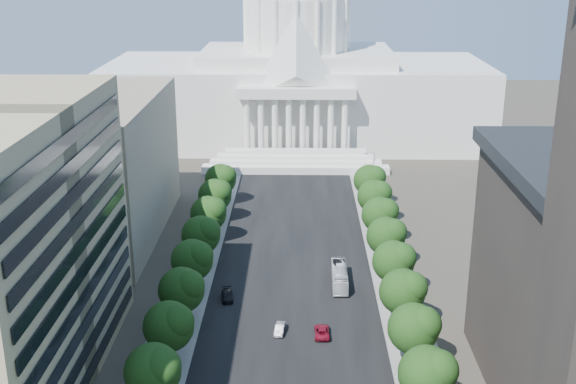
# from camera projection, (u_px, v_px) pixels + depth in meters

# --- Properties ---
(road_asphalt) EXTENTS (30.00, 260.00, 0.01)m
(road_asphalt) POSITION_uv_depth(u_px,v_px,m) (293.00, 253.00, 147.73)
(road_asphalt) COLOR black
(road_asphalt) RESTS_ON ground
(sidewalk_left) EXTENTS (8.00, 260.00, 0.02)m
(sidewalk_left) POSITION_uv_depth(u_px,v_px,m) (201.00, 252.00, 148.04)
(sidewalk_left) COLOR gray
(sidewalk_left) RESTS_ON ground
(sidewalk_right) EXTENTS (8.00, 260.00, 0.02)m
(sidewalk_right) POSITION_uv_depth(u_px,v_px,m) (386.00, 253.00, 147.42)
(sidewalk_right) COLOR gray
(sidewalk_right) RESTS_ON ground
(capitol) EXTENTS (120.00, 56.00, 73.00)m
(capitol) POSITION_uv_depth(u_px,v_px,m) (297.00, 78.00, 231.34)
(capitol) COLOR white
(capitol) RESTS_ON ground
(office_block_left_far) EXTENTS (38.00, 52.00, 30.00)m
(office_block_left_far) POSITION_uv_depth(u_px,v_px,m) (68.00, 167.00, 153.24)
(office_block_left_far) COLOR gray
(office_block_left_far) RESTS_ON ground
(tree_l_c) EXTENTS (7.79, 7.60, 9.97)m
(tree_l_c) POSITION_uv_depth(u_px,v_px,m) (155.00, 370.00, 94.59)
(tree_l_c) COLOR #33261C
(tree_l_c) RESTS_ON ground
(tree_l_d) EXTENTS (7.79, 7.60, 9.97)m
(tree_l_d) POSITION_uv_depth(u_px,v_px,m) (171.00, 325.00, 105.97)
(tree_l_d) COLOR #33261C
(tree_l_d) RESTS_ON ground
(tree_l_e) EXTENTS (7.79, 7.60, 9.97)m
(tree_l_e) POSITION_uv_depth(u_px,v_px,m) (183.00, 289.00, 117.34)
(tree_l_e) COLOR #33261C
(tree_l_e) RESTS_ON ground
(tree_l_f) EXTENTS (7.79, 7.60, 9.97)m
(tree_l_f) POSITION_uv_depth(u_px,v_px,m) (194.00, 259.00, 128.72)
(tree_l_f) COLOR #33261C
(tree_l_f) RESTS_ON ground
(tree_l_g) EXTENTS (7.79, 7.60, 9.97)m
(tree_l_g) POSITION_uv_depth(u_px,v_px,m) (202.00, 234.00, 140.10)
(tree_l_g) COLOR #33261C
(tree_l_g) RESTS_ON ground
(tree_l_h) EXTENTS (7.79, 7.60, 9.97)m
(tree_l_h) POSITION_uv_depth(u_px,v_px,m) (210.00, 213.00, 151.48)
(tree_l_h) COLOR #33261C
(tree_l_h) RESTS_ON ground
(tree_l_i) EXTENTS (7.79, 7.60, 9.97)m
(tree_l_i) POSITION_uv_depth(u_px,v_px,m) (216.00, 194.00, 162.85)
(tree_l_i) COLOR #33261C
(tree_l_i) RESTS_ON ground
(tree_l_j) EXTENTS (7.79, 7.60, 9.97)m
(tree_l_j) POSITION_uv_depth(u_px,v_px,m) (222.00, 179.00, 174.23)
(tree_l_j) COLOR #33261C
(tree_l_j) RESTS_ON ground
(tree_r_c) EXTENTS (7.79, 7.60, 9.97)m
(tree_r_c) POSITION_uv_depth(u_px,v_px,m) (430.00, 373.00, 94.00)
(tree_r_c) COLOR #33261C
(tree_r_c) RESTS_ON ground
(tree_r_d) EXTENTS (7.79, 7.60, 9.97)m
(tree_r_d) POSITION_uv_depth(u_px,v_px,m) (416.00, 327.00, 105.37)
(tree_r_d) COLOR #33261C
(tree_r_d) RESTS_ON ground
(tree_r_e) EXTENTS (7.79, 7.60, 9.97)m
(tree_r_e) POSITION_uv_depth(u_px,v_px,m) (405.00, 291.00, 116.75)
(tree_r_e) COLOR #33261C
(tree_r_e) RESTS_ON ground
(tree_r_f) EXTENTS (7.79, 7.60, 9.97)m
(tree_r_f) POSITION_uv_depth(u_px,v_px,m) (395.00, 260.00, 128.13)
(tree_r_f) COLOR #33261C
(tree_r_f) RESTS_ON ground
(tree_r_g) EXTENTS (7.79, 7.60, 9.97)m
(tree_r_g) POSITION_uv_depth(u_px,v_px,m) (388.00, 235.00, 139.50)
(tree_r_g) COLOR #33261C
(tree_r_g) RESTS_ON ground
(tree_r_h) EXTENTS (7.79, 7.60, 9.97)m
(tree_r_h) POSITION_uv_depth(u_px,v_px,m) (381.00, 214.00, 150.88)
(tree_r_h) COLOR #33261C
(tree_r_h) RESTS_ON ground
(tree_r_i) EXTENTS (7.79, 7.60, 9.97)m
(tree_r_i) POSITION_uv_depth(u_px,v_px,m) (376.00, 195.00, 162.26)
(tree_r_i) COLOR #33261C
(tree_r_i) RESTS_ON ground
(tree_r_j) EXTENTS (7.79, 7.60, 9.97)m
(tree_r_j) POSITION_uv_depth(u_px,v_px,m) (371.00, 179.00, 173.64)
(tree_r_j) COLOR #33261C
(tree_r_j) RESTS_ON ground
(streetlight_b) EXTENTS (2.61, 0.44, 9.00)m
(streetlight_b) POSITION_uv_depth(u_px,v_px,m) (443.00, 381.00, 93.41)
(streetlight_b) COLOR gray
(streetlight_b) RESTS_ON ground
(streetlight_c) EXTENTS (2.61, 0.44, 9.00)m
(streetlight_c) POSITION_uv_depth(u_px,v_px,m) (414.00, 294.00, 117.11)
(streetlight_c) COLOR gray
(streetlight_c) RESTS_ON ground
(streetlight_d) EXTENTS (2.61, 0.44, 9.00)m
(streetlight_d) POSITION_uv_depth(u_px,v_px,m) (395.00, 236.00, 140.81)
(streetlight_d) COLOR gray
(streetlight_d) RESTS_ON ground
(streetlight_e) EXTENTS (2.61, 0.44, 9.00)m
(streetlight_e) POSITION_uv_depth(u_px,v_px,m) (381.00, 195.00, 164.51)
(streetlight_e) COLOR gray
(streetlight_e) RESTS_ON ground
(streetlight_f) EXTENTS (2.61, 0.44, 9.00)m
(streetlight_f) POSITION_uv_depth(u_px,v_px,m) (371.00, 164.00, 188.22)
(streetlight_f) COLOR gray
(streetlight_f) RESTS_ON ground
(car_silver) EXTENTS (1.86, 4.27, 1.36)m
(car_silver) POSITION_uv_depth(u_px,v_px,m) (280.00, 329.00, 116.53)
(car_silver) COLOR #9A9BA1
(car_silver) RESTS_ON ground
(car_red) EXTENTS (2.43, 5.19, 1.44)m
(car_red) POSITION_uv_depth(u_px,v_px,m) (322.00, 331.00, 115.65)
(car_red) COLOR maroon
(car_red) RESTS_ON ground
(car_dark_b) EXTENTS (2.63, 5.10, 1.41)m
(car_dark_b) POSITION_uv_depth(u_px,v_px,m) (227.00, 296.00, 127.73)
(car_dark_b) COLOR black
(car_dark_b) RESTS_ON ground
(city_bus) EXTENTS (2.85, 11.80, 3.28)m
(city_bus) POSITION_uv_depth(u_px,v_px,m) (339.00, 276.00, 133.17)
(city_bus) COLOR silver
(city_bus) RESTS_ON ground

